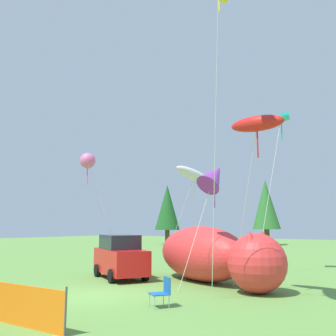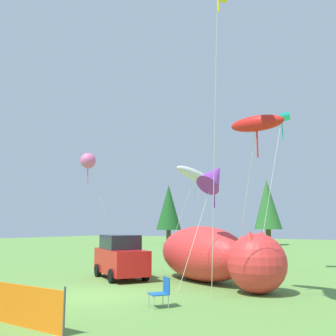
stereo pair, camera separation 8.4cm
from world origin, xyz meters
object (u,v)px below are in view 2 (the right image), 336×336
kite_teal_diamond (281,121)px  kite_pink_octopus (88,161)px  kite_purple_delta (214,176)px  folding_chair (162,290)px  kite_white_ghost (195,175)px  kite_red_lizard (256,124)px  parked_car (121,257)px  inflatable_cat (211,257)px

kite_teal_diamond → kite_pink_octopus: bearing=-137.4°
kite_purple_delta → kite_teal_diamond: bearing=86.5°
folding_chair → kite_white_ghost: kite_white_ghost is taller
kite_pink_octopus → kite_red_lizard: kite_red_lizard is taller
kite_pink_octopus → kite_teal_diamond: 11.13m
parked_car → kite_red_lizard: 9.16m
parked_car → kite_purple_delta: kite_purple_delta is taller
folding_chair → kite_teal_diamond: 13.46m
kite_purple_delta → kite_red_lizard: bearing=-13.6°
parked_car → kite_red_lizard: kite_red_lizard is taller
parked_car → inflatable_cat: (4.28, 1.34, 0.14)m
parked_car → inflatable_cat: inflatable_cat is taller
kite_red_lizard → kite_pink_octopus: bearing=178.4°
inflatable_cat → kite_purple_delta: 3.79m
folding_chair → kite_white_ghost: bearing=-122.8°
folding_chair → kite_white_ghost: 10.48m
parked_car → kite_red_lizard: size_ratio=0.61×
folding_chair → kite_purple_delta: bearing=-145.5°
inflatable_cat → kite_purple_delta: kite_purple_delta is taller
parked_car → kite_pink_octopus: size_ratio=0.65×
parked_car → kite_white_ghost: kite_white_ghost is taller
parked_car → kite_purple_delta: size_ratio=0.77×
kite_white_ghost → kite_purple_delta: 6.02m
folding_chair → kite_white_ghost: (-4.10, 8.32, 4.87)m
kite_white_ghost → kite_red_lizard: (6.06, -5.07, 0.92)m
kite_pink_octopus → kite_purple_delta: size_ratio=1.19×
kite_white_ghost → kite_red_lizard: size_ratio=0.90×
folding_chair → kite_purple_delta: size_ratio=0.17×
parked_car → kite_pink_octopus: kite_pink_octopus is taller
parked_car → kite_white_ghost: size_ratio=0.68×
kite_pink_octopus → kite_purple_delta: (7.54, 0.26, -1.38)m
inflatable_cat → kite_teal_diamond: bearing=99.7°
kite_pink_octopus → kite_red_lizard: bearing=-1.6°
kite_white_ghost → kite_teal_diamond: kite_teal_diamond is taller
parked_car → folding_chair: size_ratio=4.54×
folding_chair → kite_red_lizard: bearing=179.9°
kite_white_ghost → kite_purple_delta: bearing=-49.6°
folding_chair → inflatable_cat: 5.31m
inflatable_cat → kite_pink_octopus: 8.26m
kite_red_lizard → kite_purple_delta: kite_red_lizard is taller
folding_chair → inflatable_cat: bearing=-135.5°
kite_teal_diamond → folding_chair: bearing=-91.1°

